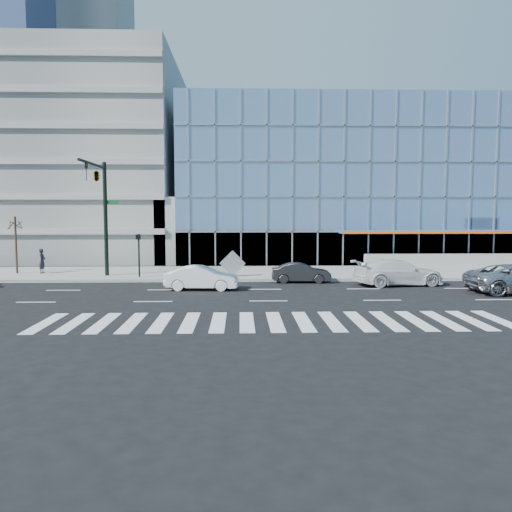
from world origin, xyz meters
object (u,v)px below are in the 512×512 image
(ped_signal_post, at_px, (139,249))
(street_tree_near, at_px, (15,224))
(white_suv, at_px, (398,272))
(white_sedan, at_px, (202,278))
(traffic_signal, at_px, (99,190))
(pedestrian, at_px, (42,261))
(dark_sedan, at_px, (301,273))
(tilted_panel, at_px, (232,263))

(ped_signal_post, height_order, street_tree_near, street_tree_near)
(white_suv, relative_size, white_sedan, 1.30)
(ped_signal_post, bearing_deg, traffic_signal, -171.48)
(white_suv, height_order, pedestrian, pedestrian)
(white_sedan, relative_size, dark_sedan, 1.11)
(pedestrian, bearing_deg, ped_signal_post, -106.96)
(street_tree_near, distance_m, dark_sedan, 21.29)
(pedestrian, distance_m, tilted_panel, 14.30)
(traffic_signal, bearing_deg, street_tree_near, 157.29)
(white_sedan, xyz_separation_m, tilted_panel, (1.76, 5.08, 0.35))
(white_suv, relative_size, pedestrian, 3.10)
(dark_sedan, height_order, pedestrian, pedestrian)
(pedestrian, bearing_deg, traffic_signal, -118.10)
(traffic_signal, xyz_separation_m, dark_sedan, (13.57, -1.57, -5.52))
(white_suv, relative_size, tilted_panel, 4.36)
(tilted_panel, bearing_deg, dark_sedan, -26.12)
(white_suv, distance_m, dark_sedan, 6.20)
(traffic_signal, height_order, dark_sedan, traffic_signal)
(street_tree_near, relative_size, white_sedan, 0.97)
(traffic_signal, height_order, white_suv, traffic_signal)
(tilted_panel, bearing_deg, ped_signal_post, 179.52)
(dark_sedan, relative_size, tilted_panel, 3.00)
(ped_signal_post, height_order, dark_sedan, ped_signal_post)
(street_tree_near, xyz_separation_m, white_suv, (26.57, -6.03, -2.96))
(white_sedan, distance_m, tilted_panel, 5.39)
(traffic_signal, distance_m, ped_signal_post, 4.75)
(street_tree_near, bearing_deg, white_suv, -12.79)
(ped_signal_post, xyz_separation_m, pedestrian, (-7.61, 2.49, -1.08))
(dark_sedan, bearing_deg, traffic_signal, 85.86)
(traffic_signal, relative_size, street_tree_near, 1.89)
(ped_signal_post, xyz_separation_m, tilted_panel, (6.49, 0.14, -1.07))
(traffic_signal, relative_size, dark_sedan, 2.05)
(dark_sedan, height_order, tilted_panel, tilted_panel)
(white_sedan, distance_m, pedestrian, 14.41)
(tilted_panel, bearing_deg, white_sedan, -110.80)
(street_tree_near, xyz_separation_m, tilted_panel, (15.99, -2.42, -2.71))
(white_sedan, height_order, dark_sedan, white_sedan)
(white_suv, distance_m, tilted_panel, 11.19)
(ped_signal_post, distance_m, white_sedan, 6.99)
(ped_signal_post, xyz_separation_m, white_suv, (17.07, -3.48, -1.32))
(street_tree_near, bearing_deg, ped_signal_post, -15.06)
(ped_signal_post, relative_size, pedestrian, 1.64)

